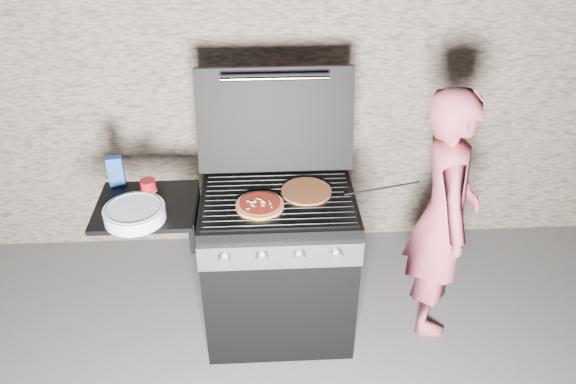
{
  "coord_description": "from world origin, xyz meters",
  "views": [
    {
      "loc": [
        -0.07,
        -2.37,
        2.5
      ],
      "look_at": [
        0.05,
        0.0,
        0.95
      ],
      "focal_mm": 35.0,
      "sensor_mm": 36.0,
      "label": 1
    }
  ],
  "objects_px": {
    "gas_grill": "(234,268)",
    "pizza_topped": "(260,204)",
    "sauce_jar": "(149,190)",
    "person": "(443,215)"
  },
  "relations": [
    {
      "from": "gas_grill",
      "to": "pizza_topped",
      "type": "bearing_deg",
      "value": -23.13
    },
    {
      "from": "pizza_topped",
      "to": "sauce_jar",
      "type": "distance_m",
      "value": 0.57
    },
    {
      "from": "gas_grill",
      "to": "person",
      "type": "height_order",
      "value": "person"
    },
    {
      "from": "gas_grill",
      "to": "person",
      "type": "distance_m",
      "value": 1.18
    },
    {
      "from": "gas_grill",
      "to": "sauce_jar",
      "type": "bearing_deg",
      "value": 175.52
    },
    {
      "from": "person",
      "to": "gas_grill",
      "type": "bearing_deg",
      "value": 99.56
    },
    {
      "from": "pizza_topped",
      "to": "person",
      "type": "relative_size",
      "value": 0.16
    },
    {
      "from": "pizza_topped",
      "to": "sauce_jar",
      "type": "height_order",
      "value": "sauce_jar"
    },
    {
      "from": "sauce_jar",
      "to": "person",
      "type": "relative_size",
      "value": 0.08
    },
    {
      "from": "gas_grill",
      "to": "person",
      "type": "xyz_separation_m",
      "value": [
        1.14,
        0.05,
        0.28
      ]
    }
  ]
}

